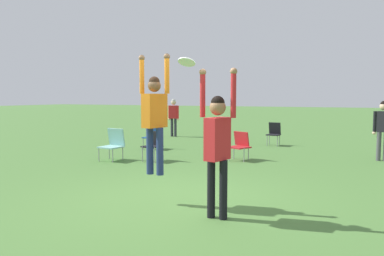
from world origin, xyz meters
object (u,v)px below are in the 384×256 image
(camping_chair_4, at_px, (154,143))
(camping_chair_3, at_px, (240,144))
(camping_chair_2, at_px, (153,134))
(person_spectator_near, at_px, (383,125))
(camping_chair_0, at_px, (274,132))
(person_spectator_far, at_px, (174,114))
(person_jumping, at_px, (155,112))
(camping_chair_1, at_px, (113,143))
(person_defending, at_px, (218,139))
(frisbee, at_px, (187,62))

(camping_chair_4, bearing_deg, camping_chair_3, -134.30)
(camping_chair_2, bearing_deg, person_spectator_near, -173.52)
(camping_chair_3, height_order, camping_chair_4, camping_chair_4)
(camping_chair_0, bearing_deg, camping_chair_2, 42.95)
(person_spectator_far, bearing_deg, person_spectator_near, -49.67)
(person_jumping, xyz_separation_m, camping_chair_1, (-3.29, 3.28, -1.06))
(camping_chair_0, xyz_separation_m, camping_chair_3, (-0.19, -3.59, -0.04))
(person_spectator_far, bearing_deg, camping_chair_3, -74.27)
(person_defending, height_order, camping_chair_3, person_defending)
(frisbee, xyz_separation_m, camping_chair_0, (-0.57, 8.74, -1.83))
(camping_chair_2, xyz_separation_m, camping_chair_4, (1.25, -2.10, -0.01))
(person_spectator_far, bearing_deg, person_jumping, -92.56)
(person_defending, xyz_separation_m, frisbee, (-0.48, -0.05, 1.14))
(camping_chair_2, bearing_deg, frisbee, 126.31)
(camping_chair_3, xyz_separation_m, camping_chair_4, (-2.17, -1.16, 0.04))
(person_jumping, distance_m, camping_chair_2, 6.77)
(frisbee, relative_size, camping_chair_0, 0.31)
(camping_chair_0, xyz_separation_m, camping_chair_4, (-2.36, -4.75, 0.00))
(person_defending, height_order, person_spectator_far, person_defending)
(camping_chair_4, bearing_deg, camping_chair_0, -98.79)
(camping_chair_0, relative_size, camping_chair_3, 1.06)
(person_defending, bearing_deg, person_spectator_near, 172.70)
(person_jumping, distance_m, camping_chair_4, 4.38)
(camping_chair_3, bearing_deg, camping_chair_4, 52.22)
(person_jumping, bearing_deg, camping_chair_3, 13.16)
(person_jumping, relative_size, frisbee, 7.58)
(camping_chair_4, bearing_deg, person_defending, 148.55)
(camping_chair_3, distance_m, camping_chair_4, 2.46)
(camping_chair_4, bearing_deg, person_spectator_far, -49.95)
(camping_chair_4, xyz_separation_m, person_spectator_far, (-2.44, 5.93, 0.52))
(camping_chair_3, xyz_separation_m, person_spectator_far, (-4.61, 4.77, 0.55))
(camping_chair_2, bearing_deg, camping_chair_0, -141.87)
(camping_chair_2, distance_m, camping_chair_3, 3.55)
(person_defending, bearing_deg, camping_chair_3, -153.26)
(camping_chair_0, bearing_deg, person_defending, 103.51)
(camping_chair_4, distance_m, person_spectator_near, 6.47)
(camping_chair_0, height_order, person_spectator_near, person_spectator_near)
(person_jumping, height_order, person_spectator_near, person_jumping)
(frisbee, height_order, camping_chair_1, frisbee)
(camping_chair_0, xyz_separation_m, person_spectator_near, (3.50, -2.07, 0.52))
(person_jumping, height_order, frisbee, person_jumping)
(person_defending, bearing_deg, person_spectator_far, -136.26)
(camping_chair_0, bearing_deg, frisbee, 100.38)
(person_defending, xyz_separation_m, camping_chair_0, (-1.04, 8.69, -0.69))
(person_defending, distance_m, camping_chair_1, 5.80)
(camping_chair_0, xyz_separation_m, person_spectator_far, (-4.80, 1.18, 0.52))
(person_jumping, distance_m, person_spectator_near, 7.34)
(frisbee, distance_m, person_spectator_far, 11.35)
(camping_chair_3, height_order, person_spectator_far, person_spectator_far)
(frisbee, distance_m, person_spectator_near, 7.40)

